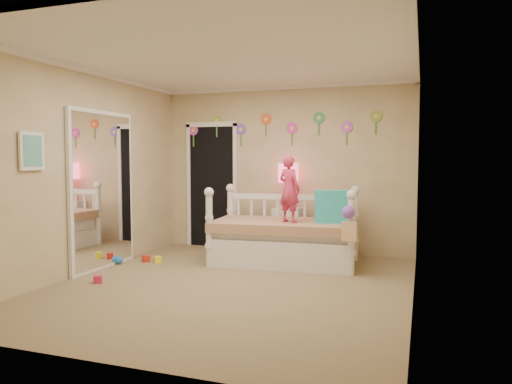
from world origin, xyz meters
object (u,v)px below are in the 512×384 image
at_px(daybed, 285,225).
at_px(nightstand, 288,231).
at_px(child, 289,189).
at_px(table_lamp, 288,179).

bearing_deg(daybed, nightstand, 97.07).
bearing_deg(child, table_lamp, -49.01).
distance_m(daybed, nightstand, 0.75).
bearing_deg(child, daybed, -29.09).
relative_size(daybed, nightstand, 2.82).
xyz_separation_m(daybed, child, (0.11, -0.14, 0.51)).
height_order(child, table_lamp, child).
xyz_separation_m(daybed, nightstand, (-0.15, 0.72, -0.19)).
relative_size(daybed, table_lamp, 2.93).
bearing_deg(nightstand, daybed, -74.91).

